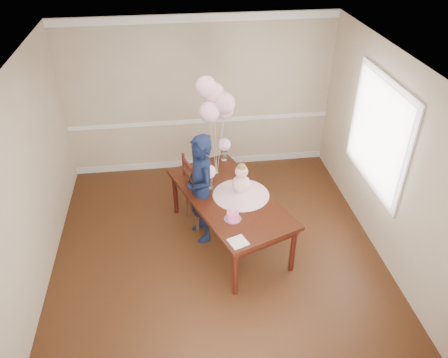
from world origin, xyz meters
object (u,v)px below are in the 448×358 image
at_px(birthday_cake, 233,215).
at_px(dining_chair_seat, 204,193).
at_px(dining_table_top, 229,197).
at_px(woman, 201,189).

xyz_separation_m(birthday_cake, dining_chair_seat, (-0.28, 0.98, -0.33)).
height_order(dining_table_top, dining_chair_seat, dining_table_top).
height_order(birthday_cake, woman, woman).
bearing_deg(birthday_cake, dining_chair_seat, 105.98).
height_order(dining_chair_seat, woman, woman).
bearing_deg(dining_table_top, woman, 140.46).
relative_size(dining_chair_seat, woman, 0.30).
distance_m(dining_table_top, woman, 0.41).
bearing_deg(birthday_cake, dining_table_top, 86.67).
distance_m(dining_chair_seat, woman, 0.48).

